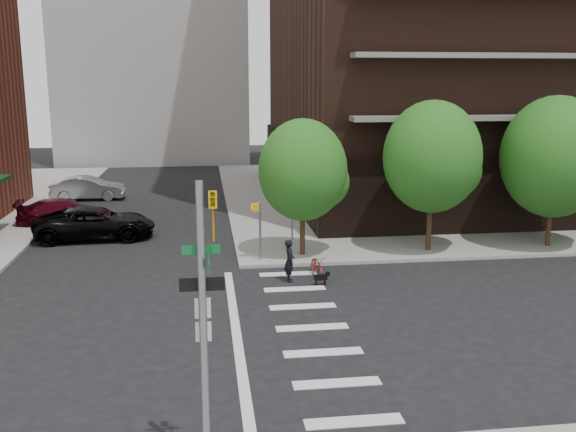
# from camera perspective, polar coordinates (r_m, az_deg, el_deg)

# --- Properties ---
(ground) EXTENTS (120.00, 120.00, 0.00)m
(ground) POSITION_cam_1_polar(r_m,az_deg,el_deg) (21.22, -6.00, -10.24)
(ground) COLOR black
(ground) RESTS_ON ground
(sidewalk_ne) EXTENTS (39.00, 33.00, 0.15)m
(sidewalk_ne) POSITION_cam_1_polar(r_m,az_deg,el_deg) (48.59, 18.04, 2.05)
(sidewalk_ne) COLOR gray
(sidewalk_ne) RESTS_ON ground
(crosswalk) EXTENTS (3.85, 13.00, 0.01)m
(crosswalk) POSITION_cam_1_polar(r_m,az_deg,el_deg) (21.37, 0.01, -9.99)
(crosswalk) COLOR silver
(crosswalk) RESTS_ON ground
(tree_a) EXTENTS (4.00, 4.00, 5.90)m
(tree_a) POSITION_cam_1_polar(r_m,az_deg,el_deg) (28.75, 1.32, 4.10)
(tree_a) COLOR #301E11
(tree_a) RESTS_ON sidewalk_ne
(tree_b) EXTENTS (4.50, 4.50, 6.65)m
(tree_b) POSITION_cam_1_polar(r_m,az_deg,el_deg) (30.20, 12.69, 5.15)
(tree_b) COLOR #301E11
(tree_b) RESTS_ON sidewalk_ne
(tree_c) EXTENTS (5.00, 5.00, 6.80)m
(tree_c) POSITION_cam_1_polar(r_m,az_deg,el_deg) (32.77, 22.62, 4.87)
(tree_c) COLOR #301E11
(tree_c) RESTS_ON sidewalk_ne
(traffic_signal) EXTENTS (0.90, 0.75, 6.00)m
(traffic_signal) POSITION_cam_1_polar(r_m,az_deg,el_deg) (13.26, -7.35, -11.75)
(traffic_signal) COLOR slate
(traffic_signal) RESTS_ON sidewalk_s
(pedestrian_signal) EXTENTS (2.18, 0.67, 2.60)m
(pedestrian_signal) POSITION_cam_1_polar(r_m,az_deg,el_deg) (28.37, -1.88, -0.51)
(pedestrian_signal) COLOR slate
(pedestrian_signal) RESTS_ON sidewalk_ne
(parked_car_black) EXTENTS (3.01, 6.08, 1.66)m
(parked_car_black) POSITION_cam_1_polar(r_m,az_deg,el_deg) (34.16, -16.77, -0.62)
(parked_car_black) COLOR black
(parked_car_black) RESTS_ON ground
(parked_car_maroon) EXTENTS (2.58, 5.30, 1.48)m
(parked_car_maroon) POSITION_cam_1_polar(r_m,az_deg,el_deg) (38.04, -19.24, 0.34)
(parked_car_maroon) COLOR #3A0410
(parked_car_maroon) RESTS_ON ground
(parked_car_silver) EXTENTS (1.71, 4.86, 1.60)m
(parked_car_silver) POSITION_cam_1_polar(r_m,az_deg,el_deg) (45.53, -17.34, 2.38)
(parked_car_silver) COLOR gray
(parked_car_silver) RESTS_ON ground
(scooter) EXTENTS (0.72, 1.76, 0.91)m
(scooter) POSITION_cam_1_polar(r_m,az_deg,el_deg) (26.72, 2.59, -4.41)
(scooter) COLOR maroon
(scooter) RESTS_ON ground
(dog_walker) EXTENTS (0.64, 0.42, 1.73)m
(dog_walker) POSITION_cam_1_polar(r_m,az_deg,el_deg) (25.90, 0.13, -3.99)
(dog_walker) COLOR black
(dog_walker) RESTS_ON ground
(dog) EXTENTS (0.63, 0.18, 0.53)m
(dog) POSITION_cam_1_polar(r_m,az_deg,el_deg) (25.59, 2.99, -5.44)
(dog) COLOR black
(dog) RESTS_ON ground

